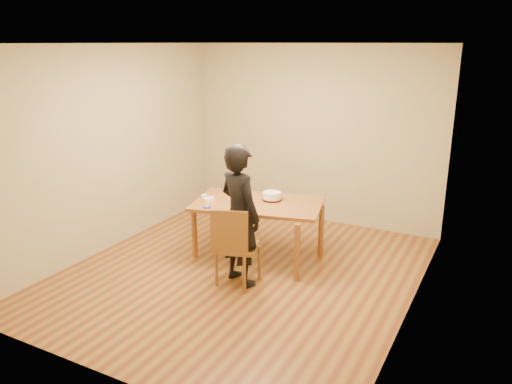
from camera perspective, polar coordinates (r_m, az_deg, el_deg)
The scene contains 16 objects.
room_shell at distance 6.04m, azimuth -0.21°, elevation 3.71°, with size 4.00×4.50×2.70m.
dining_table at distance 6.38m, azimuth 0.21°, elevation -1.35°, with size 1.61×0.96×0.04m, color brown.
dining_chair at distance 5.77m, azimuth -2.06°, elevation -6.33°, with size 0.43×0.43×0.04m, color brown.
cake_plate at distance 6.46m, azimuth 1.85°, elevation -0.83°, with size 0.26×0.26×0.02m, color red.
cake at distance 6.45m, azimuth 1.86°, elevation -0.42°, with size 0.24×0.24×0.08m, color white.
frosting_dome at distance 6.43m, azimuth 1.86°, elevation 0.02°, with size 0.24×0.24×0.03m, color white.
frosting_tub at distance 6.00m, azimuth -1.47°, elevation -1.98°, with size 0.08×0.08×0.07m, color white.
frosting_lid at distance 6.20m, azimuth -5.62°, elevation -1.74°, with size 0.10×0.10×0.01m, color #1A21A9.
frosting_dollop at distance 6.20m, azimuth -5.62°, elevation -1.62°, with size 0.04×0.04×0.02m, color white.
ramekin_green at distance 6.44m, azimuth -5.67°, elevation -0.88°, with size 0.09×0.09×0.04m, color white.
ramekin_yellow at distance 6.48m, azimuth -5.15°, elevation -0.75°, with size 0.09×0.09×0.04m, color white.
ramekin_multi at distance 6.60m, azimuth -5.94°, elevation -0.46°, with size 0.08×0.08×0.04m, color white.
candy_box_pink at distance 6.96m, azimuth -2.37°, elevation 0.46°, with size 0.14×0.07×0.02m, color #DC3387.
candy_box_green at distance 6.96m, azimuth -2.39°, elevation 0.63°, with size 0.12×0.06×0.02m, color green.
spatula at distance 6.01m, azimuth -3.84°, elevation -2.28°, with size 0.15×0.01×0.01m, color black.
person at distance 5.67m, azimuth -1.87°, elevation -2.69°, with size 0.60×0.39×1.65m, color black.
Camera 1 is at (2.77, -4.85, 2.72)m, focal length 35.00 mm.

